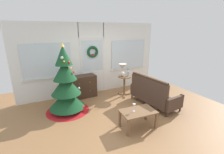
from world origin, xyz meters
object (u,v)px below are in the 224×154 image
side_table (124,82)px  coffee_table (138,113)px  christmas_tree (66,89)px  flower_vase (128,73)px  table_lamp (123,68)px  wine_glass (134,106)px  gift_box (82,109)px  settee_sofa (152,94)px  dresser_cabinet (83,86)px

side_table → coffee_table: size_ratio=0.84×
christmas_tree → flower_vase: bearing=4.5°
table_lamp → wine_glass: bearing=-111.9°
coffee_table → gift_box: 1.74m
settee_sofa → side_table: size_ratio=2.28×
coffee_table → wine_glass: 0.23m
settee_sofa → table_lamp: (-0.46, 1.08, 0.64)m
christmas_tree → coffee_table: bearing=-49.4°
settee_sofa → side_table: settee_sofa is taller
flower_vase → christmas_tree: bearing=-175.5°
dresser_cabinet → coffee_table: bearing=-74.6°
side_table → table_lamp: 0.50m
settee_sofa → coffee_table: (-1.10, -0.79, -0.00)m
settee_sofa → dresser_cabinet: bearing=137.7°
dresser_cabinet → gift_box: size_ratio=5.68×
christmas_tree → settee_sofa: christmas_tree is taller
christmas_tree → dresser_cabinet: bearing=47.7°
dresser_cabinet → flower_vase: (1.46, -0.61, 0.46)m
dresser_cabinet → wine_glass: bearing=-76.6°
dresser_cabinet → table_lamp: bearing=-21.6°
side_table → wine_glass: 1.97m
side_table → gift_box: size_ratio=4.55×
coffee_table → wine_glass: bearing=161.4°
coffee_table → side_table: bearing=69.1°
dresser_cabinet → side_table: (1.36, -0.55, 0.13)m
christmas_tree → table_lamp: christmas_tree is taller
christmas_tree → dresser_cabinet: christmas_tree is taller
table_lamp → coffee_table: bearing=-108.8°
side_table → table_lamp: (-0.06, 0.04, 0.50)m
dresser_cabinet → table_lamp: (1.30, -0.51, 0.63)m
settee_sofa → table_lamp: table_lamp is taller
table_lamp → gift_box: 1.96m
settee_sofa → flower_vase: (-0.30, 0.98, 0.47)m
wine_glass → gift_box: bearing=124.0°
side_table → dresser_cabinet: bearing=157.8°
table_lamp → christmas_tree: bearing=-172.3°
dresser_cabinet → side_table: 1.47m
wine_glass → settee_sofa: bearing=32.4°
dresser_cabinet → wine_glass: size_ratio=4.69×
christmas_tree → side_table: size_ratio=2.72×
christmas_tree → dresser_cabinet: size_ratio=2.18×
side_table → gift_box: 1.82m
dresser_cabinet → flower_vase: bearing=-22.8°
dresser_cabinet → settee_sofa: bearing=-42.3°
settee_sofa → coffee_table: size_ratio=1.90×
gift_box → flower_vase: bearing=12.1°
settee_sofa → gift_box: settee_sofa is taller
table_lamp → settee_sofa: bearing=-67.1°
settee_sofa → side_table: (-0.40, 1.04, 0.14)m
flower_vase → gift_box: 2.00m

